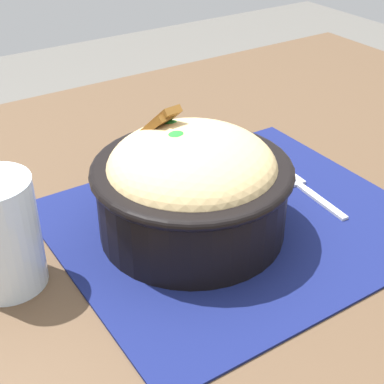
% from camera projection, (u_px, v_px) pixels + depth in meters
% --- Properties ---
extents(table, '(1.20, 0.93, 0.76)m').
position_uv_depth(table, '(238.00, 255.00, 0.71)').
color(table, '#4C3826').
rests_on(table, ground_plane).
extents(placemat, '(0.39, 0.34, 0.00)m').
position_uv_depth(placemat, '(235.00, 222.00, 0.65)').
color(placemat, '#11194C').
rests_on(placemat, table).
extents(bowl, '(0.24, 0.24, 0.14)m').
position_uv_depth(bowl, '(192.00, 184.00, 0.60)').
color(bowl, black).
rests_on(bowl, placemat).
extents(fork, '(0.03, 0.14, 0.00)m').
position_uv_depth(fork, '(304.00, 189.00, 0.70)').
color(fork, silver).
rests_on(fork, placemat).
extents(drinking_glass, '(0.07, 0.07, 0.12)m').
position_uv_depth(drinking_glass, '(2.00, 241.00, 0.54)').
color(drinking_glass, silver).
rests_on(drinking_glass, table).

